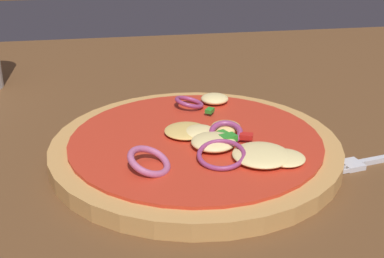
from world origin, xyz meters
TOP-DOWN VIEW (x-y plane):
  - dining_table at (0.00, 0.00)m, footprint 1.39×1.03m
  - pizza at (0.03, 0.01)m, footprint 0.28×0.28m
  - fork at (0.20, -0.04)m, footprint 0.15×0.04m

SIDE VIEW (x-z plane):
  - dining_table at x=0.00m, z-range 0.00..0.04m
  - fork at x=0.20m, z-range 0.04..0.04m
  - pizza at x=0.03m, z-range 0.03..0.06m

